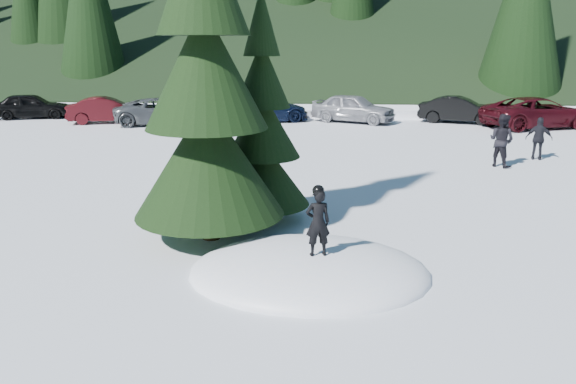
# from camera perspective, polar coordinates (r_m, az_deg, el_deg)

# --- Properties ---
(ground) EXTENTS (200.00, 200.00, 0.00)m
(ground) POSITION_cam_1_polar(r_m,az_deg,el_deg) (10.52, 2.18, -8.27)
(ground) COLOR white
(ground) RESTS_ON ground
(snow_mound) EXTENTS (4.48, 3.52, 0.96)m
(snow_mound) POSITION_cam_1_polar(r_m,az_deg,el_deg) (10.52, 2.18, -8.27)
(snow_mound) COLOR white
(snow_mound) RESTS_ON ground
(spruce_tall) EXTENTS (3.20, 3.20, 8.60)m
(spruce_tall) POSITION_cam_1_polar(r_m,az_deg,el_deg) (11.75, -8.37, 10.77)
(spruce_tall) COLOR black
(spruce_tall) RESTS_ON ground
(spruce_short) EXTENTS (2.20, 2.20, 5.37)m
(spruce_short) POSITION_cam_1_polar(r_m,az_deg,el_deg) (13.10, -2.59, 5.98)
(spruce_short) COLOR black
(spruce_short) RESTS_ON ground
(child_skier) EXTENTS (0.50, 0.39, 1.21)m
(child_skier) POSITION_cam_1_polar(r_m,az_deg,el_deg) (9.87, 3.05, -3.12)
(child_skier) COLOR black
(child_skier) RESTS_ON snow_mound
(adult_0) EXTENTS (1.11, 1.12, 1.82)m
(adult_0) POSITION_cam_1_polar(r_m,az_deg,el_deg) (20.55, 20.86, 4.92)
(adult_0) COLOR black
(adult_0) RESTS_ON ground
(adult_1) EXTENTS (0.98, 0.65, 1.55)m
(adult_1) POSITION_cam_1_polar(r_m,az_deg,el_deg) (22.32, 24.14, 4.97)
(adult_1) COLOR black
(adult_1) RESTS_ON ground
(car_0) EXTENTS (4.46, 2.78, 1.42)m
(car_0) POSITION_cam_1_polar(r_m,az_deg,el_deg) (34.92, -24.65, 7.97)
(car_0) COLOR black
(car_0) RESTS_ON ground
(car_1) EXTENTS (4.36, 2.56, 1.36)m
(car_1) POSITION_cam_1_polar(r_m,az_deg,el_deg) (31.49, -17.85, 7.93)
(car_1) COLOR #35090D
(car_1) RESTS_ON ground
(car_2) EXTENTS (5.32, 3.36, 1.37)m
(car_2) POSITION_cam_1_polar(r_m,az_deg,el_deg) (30.12, -12.60, 8.01)
(car_2) COLOR #474B4E
(car_2) RESTS_ON ground
(car_3) EXTENTS (5.32, 3.56, 1.43)m
(car_3) POSITION_cam_1_polar(r_m,az_deg,el_deg) (30.43, -2.60, 8.48)
(car_3) COLOR black
(car_3) RESTS_ON ground
(car_4) EXTENTS (4.79, 3.48, 1.52)m
(car_4) POSITION_cam_1_polar(r_m,az_deg,el_deg) (30.42, 6.65, 8.47)
(car_4) COLOR gray
(car_4) RESTS_ON ground
(car_5) EXTENTS (4.45, 2.68, 1.38)m
(car_5) POSITION_cam_1_polar(r_m,az_deg,el_deg) (31.35, 17.03, 7.99)
(car_5) COLOR black
(car_5) RESTS_ON ground
(car_6) EXTENTS (6.04, 4.20, 1.53)m
(car_6) POSITION_cam_1_polar(r_m,az_deg,el_deg) (30.80, 24.01, 7.38)
(car_6) COLOR #35090F
(car_6) RESTS_ON ground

